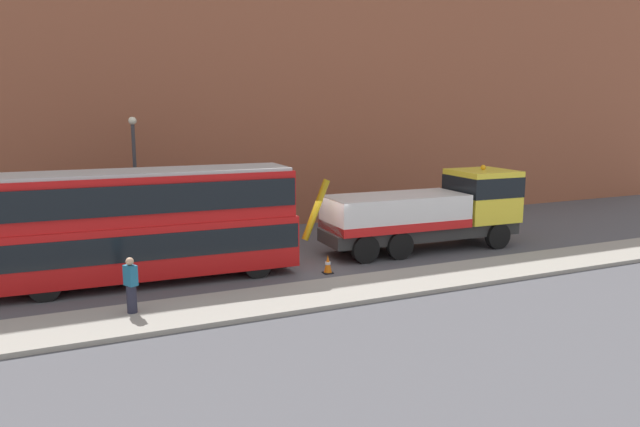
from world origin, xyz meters
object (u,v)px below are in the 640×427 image
(recovery_tow_truck, at_px, (431,210))
(double_decker_bus, at_px, (143,221))
(pedestrian_onlooker, at_px, (131,286))
(traffic_cone_near_bus, at_px, (328,265))
(street_lamp, at_px, (135,170))

(recovery_tow_truck, relative_size, double_decker_bus, 0.92)
(double_decker_bus, xyz_separation_m, pedestrian_onlooker, (-0.98, -3.73, -1.25))
(double_decker_bus, height_order, traffic_cone_near_bus, double_decker_bus)
(double_decker_bus, xyz_separation_m, street_lamp, (0.64, 6.11, 1.24))
(pedestrian_onlooker, height_order, traffic_cone_near_bus, pedestrian_onlooker)
(recovery_tow_truck, relative_size, pedestrian_onlooker, 5.96)
(street_lamp, bearing_deg, recovery_tow_truck, -27.62)
(recovery_tow_truck, xyz_separation_m, pedestrian_onlooker, (-13.33, -3.71, -0.77))
(recovery_tow_truck, distance_m, double_decker_bus, 12.36)
(recovery_tow_truck, distance_m, pedestrian_onlooker, 13.86)
(recovery_tow_truck, xyz_separation_m, traffic_cone_near_bus, (-5.86, -1.73, -1.42))
(pedestrian_onlooker, xyz_separation_m, street_lamp, (1.62, 9.84, 2.49))
(street_lamp, bearing_deg, traffic_cone_near_bus, -53.32)
(recovery_tow_truck, distance_m, traffic_cone_near_bus, 6.27)
(pedestrian_onlooker, xyz_separation_m, traffic_cone_near_bus, (7.47, 1.98, -0.64))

